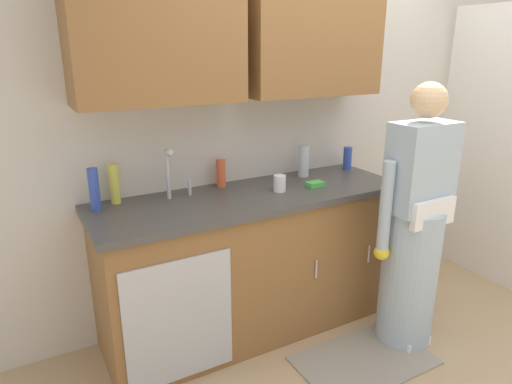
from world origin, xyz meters
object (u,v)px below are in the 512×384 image
object	(u,v)px
bottle_cleaner_spray	(347,158)
bottle_soap	(304,161)
bottle_water_tall	(221,173)
bottle_dish_liquid	(94,190)
bottle_water_short	(114,184)
sponge	(315,184)
person_at_sink	(413,239)
cup_by_sink	(280,183)
sink	(184,207)

from	to	relation	value
bottle_cleaner_spray	bottle_soap	world-z (taller)	bottle_soap
bottle_cleaner_spray	bottle_water_tall	bearing A→B (deg)	176.55
bottle_water_tall	bottle_dish_liquid	distance (m)	0.79
bottle_water_short	sponge	distance (m)	1.23
bottle_cleaner_spray	sponge	world-z (taller)	bottle_cleaner_spray
bottle_cleaner_spray	person_at_sink	bearing A→B (deg)	-97.11
cup_by_sink	sponge	distance (m)	0.26
sink	cup_by_sink	distance (m)	0.61
bottle_dish_liquid	sponge	distance (m)	1.34
bottle_dish_liquid	bottle_cleaner_spray	size ratio (longest dim) A/B	1.45
bottle_cleaner_spray	bottle_dish_liquid	bearing A→B (deg)	-179.65
bottle_cleaner_spray	cup_by_sink	bearing A→B (deg)	-163.92
bottle_water_tall	bottle_cleaner_spray	world-z (taller)	bottle_water_tall
bottle_water_tall	bottle_dish_liquid	xyz separation A→B (m)	(-0.79, -0.07, 0.03)
sink	bottle_dish_liquid	xyz separation A→B (m)	(-0.45, 0.14, 0.13)
cup_by_sink	bottle_water_short	bearing A→B (deg)	164.09
person_at_sink	bottle_water_tall	world-z (taller)	person_at_sink
person_at_sink	bottle_cleaner_spray	distance (m)	0.82
sink	bottle_cleaner_spray	xyz separation A→B (m)	(1.32, 0.15, 0.10)
bottle_water_short	sink	bearing A→B (deg)	-33.29
person_at_sink	sponge	xyz separation A→B (m)	(-0.36, 0.52, 0.26)
bottle_water_tall	bottle_water_short	distance (m)	0.66
bottle_cleaner_spray	bottle_water_short	size ratio (longest dim) A/B	0.71
bottle_water_short	cup_by_sink	distance (m)	0.98
person_at_sink	cup_by_sink	size ratio (longest dim) A/B	15.80
bottle_water_tall	bottle_water_short	size ratio (longest dim) A/B	0.77
person_at_sink	bottle_water_tall	size ratio (longest dim) A/B	9.13
bottle_water_tall	bottle_water_short	bearing A→B (deg)	179.57
bottle_water_short	cup_by_sink	size ratio (longest dim) A/B	2.26
bottle_dish_liquid	bottle_water_tall	bearing A→B (deg)	5.09
sink	person_at_sink	world-z (taller)	person_at_sink
sink	person_at_sink	distance (m)	1.38
bottle_soap	sponge	size ratio (longest dim) A/B	1.97
bottle_dish_liquid	sponge	size ratio (longest dim) A/B	2.18
bottle_dish_liquid	cup_by_sink	size ratio (longest dim) A/B	2.33
sink	bottle_water_tall	world-z (taller)	sink
sponge	person_at_sink	bearing A→B (deg)	-55.26
sponge	bottle_water_short	bearing A→B (deg)	166.18
person_at_sink	bottle_dish_liquid	xyz separation A→B (m)	(-1.68, 0.74, 0.37)
bottle_cleaner_spray	sponge	xyz separation A→B (m)	(-0.45, -0.23, -0.07)
bottle_dish_liquid	bottle_cleaner_spray	xyz separation A→B (m)	(1.77, 0.01, -0.04)
bottle_water_short	bottle_soap	size ratio (longest dim) A/B	1.07
bottle_dish_liquid	cup_by_sink	bearing A→B (deg)	-10.29
sink	bottle_soap	xyz separation A→B (m)	(0.93, 0.16, 0.12)
bottle_water_tall	bottle_water_short	xyz separation A→B (m)	(-0.66, 0.01, 0.03)
bottle_cleaner_spray	sponge	bearing A→B (deg)	-153.14
sink	bottle_dish_liquid	bearing A→B (deg)	162.59
bottle_water_tall	cup_by_sink	size ratio (longest dim) A/B	1.73
bottle_water_tall	cup_by_sink	distance (m)	0.38
bottle_water_tall	cup_by_sink	world-z (taller)	bottle_water_tall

